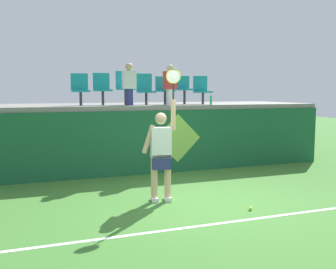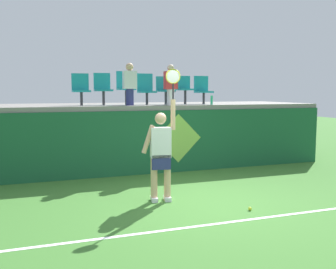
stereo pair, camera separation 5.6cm
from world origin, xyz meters
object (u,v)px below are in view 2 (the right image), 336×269
at_px(stadium_chair_0, 81,88).
at_px(stadium_chair_2, 125,86).
at_px(water_bottle, 212,100).
at_px(stadium_chair_1, 103,87).
at_px(tennis_player, 161,152).
at_px(stadium_chair_6, 203,89).
at_px(stadium_chair_4, 165,89).
at_px(spectator_1, 130,83).
at_px(stadium_chair_5, 184,88).
at_px(spectator_0, 171,84).
at_px(stadium_chair_3, 146,88).
at_px(tennis_ball, 250,209).

height_order(stadium_chair_0, stadium_chair_2, stadium_chair_2).
bearing_deg(water_bottle, stadium_chair_1, 166.54).
bearing_deg(tennis_player, stadium_chair_6, 54.14).
height_order(stadium_chair_4, spectator_1, spectator_1).
height_order(stadium_chair_5, spectator_0, spectator_0).
height_order(stadium_chair_1, stadium_chair_3, stadium_chair_3).
bearing_deg(stadium_chair_1, stadium_chair_6, 0.03).
relative_size(tennis_player, water_bottle, 10.10).
xyz_separation_m(tennis_ball, stadium_chair_5, (0.57, 4.48, 2.18)).
height_order(stadium_chair_0, spectator_0, spectator_0).
bearing_deg(stadium_chair_0, stadium_chair_4, -0.17).
distance_m(tennis_ball, spectator_1, 4.77).
xyz_separation_m(stadium_chair_4, stadium_chair_5, (0.58, -0.00, 0.03)).
relative_size(water_bottle, stadium_chair_6, 0.31).
height_order(tennis_ball, stadium_chair_4, stadium_chair_4).
xyz_separation_m(water_bottle, stadium_chair_0, (-3.42, 0.68, 0.32)).
height_order(water_bottle, stadium_chair_5, stadium_chair_5).
xyz_separation_m(tennis_ball, spectator_1, (-1.14, 4.03, 2.28)).
distance_m(water_bottle, stadium_chair_1, 2.95).
relative_size(stadium_chair_1, spectator_1, 0.78).
relative_size(tennis_player, tennis_ball, 38.27).
xyz_separation_m(stadium_chair_5, stadium_chair_6, (0.58, 0.01, -0.04)).
bearing_deg(spectator_0, water_bottle, -10.88).
distance_m(tennis_player, stadium_chair_4, 3.79).
height_order(stadium_chair_2, stadium_chair_4, stadium_chair_2).
xyz_separation_m(tennis_ball, stadium_chair_3, (-0.56, 4.50, 2.16)).
bearing_deg(stadium_chair_3, stadium_chair_1, -179.73).
bearing_deg(stadium_chair_3, stadium_chair_5, -0.72).
bearing_deg(stadium_chair_4, stadium_chair_5, -0.28).
bearing_deg(stadium_chair_0, stadium_chair_5, -0.19).
xyz_separation_m(stadium_chair_0, stadium_chair_5, (2.89, -0.01, 0.02)).
xyz_separation_m(stadium_chair_0, stadium_chair_1, (0.57, -0.00, 0.02)).
xyz_separation_m(water_bottle, stadium_chair_2, (-2.24, 0.68, 0.38)).
height_order(stadium_chair_2, stadium_chair_5, stadium_chair_2).
bearing_deg(spectator_1, stadium_chair_3, 38.96).
bearing_deg(stadium_chair_3, tennis_ball, -82.92).
xyz_separation_m(stadium_chair_2, stadium_chair_4, (1.12, -0.01, -0.07)).
bearing_deg(stadium_chair_1, stadium_chair_4, -0.19).
bearing_deg(stadium_chair_5, stadium_chair_3, 179.28).
distance_m(tennis_ball, stadium_chair_1, 5.29).
xyz_separation_m(stadium_chair_1, stadium_chair_6, (2.89, 0.00, -0.04)).
bearing_deg(stadium_chair_5, spectator_0, -141.82).
bearing_deg(stadium_chair_4, stadium_chair_6, 0.36).
height_order(water_bottle, stadium_chair_4, stadium_chair_4).
xyz_separation_m(stadium_chair_3, stadium_chair_5, (1.13, -0.01, 0.02)).
height_order(stadium_chair_3, stadium_chair_5, stadium_chair_3).
xyz_separation_m(tennis_player, stadium_chair_2, (0.15, 3.36, 1.29)).
distance_m(stadium_chair_2, stadium_chair_3, 0.58).
bearing_deg(spectator_1, stadium_chair_6, 11.45).
height_order(tennis_player, stadium_chair_5, stadium_chair_5).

